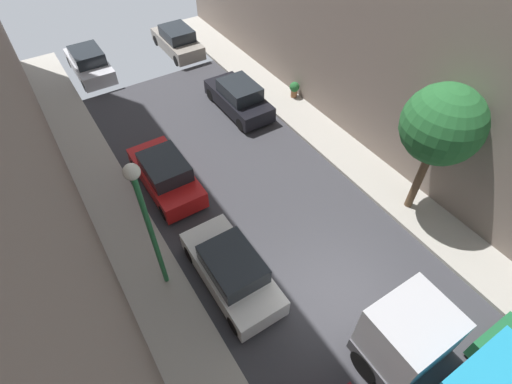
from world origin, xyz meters
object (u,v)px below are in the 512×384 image
parked_car_left_2 (232,270)px  potted_plant_0 (294,88)px  parked_car_right_2 (239,98)px  street_tree_1 (442,125)px  lamp_post (145,213)px  parked_car_right_3 (178,41)px  parked_car_left_4 (89,63)px  parked_car_left_3 (166,174)px

parked_car_left_2 → potted_plant_0: (8.37, 7.82, -0.08)m
parked_car_right_2 → street_tree_1: (2.23, -9.43, 3.37)m
parked_car_left_2 → potted_plant_0: 11.46m
street_tree_1 → lamp_post: bearing=167.7°
parked_car_right_2 → lamp_post: lamp_post is taller
street_tree_1 → potted_plant_0: size_ratio=6.30×
parked_car_right_3 → lamp_post: size_ratio=0.79×
parked_car_left_2 → lamp_post: 3.71m
lamp_post → parked_car_right_3: bearing=63.6°
parked_car_left_2 → parked_car_right_2: (5.40, 8.56, 0.00)m
potted_plant_0 → parked_car_right_2: bearing=166.0°
street_tree_1 → lamp_post: street_tree_1 is taller
parked_car_left_2 → potted_plant_0: bearing=43.0°
parked_car_left_4 → lamp_post: lamp_post is taller
parked_car_left_4 → potted_plant_0: size_ratio=4.96×
parked_car_left_2 → parked_car_right_3: same height
parked_car_left_4 → parked_car_right_2: same height
parked_car_left_4 → street_tree_1: bearing=-65.8°
parked_car_right_2 → street_tree_1: bearing=-76.7°
parked_car_right_3 → parked_car_left_2: bearing=-108.7°
parked_car_left_3 → parked_car_left_4: (0.00, 10.75, 0.00)m
parked_car_right_2 → parked_car_right_3: size_ratio=1.00×
street_tree_1 → potted_plant_0: bearing=85.1°
parked_car_left_3 → parked_car_right_2: 6.26m
potted_plant_0 → parked_car_right_3: bearing=110.1°
parked_car_left_4 → potted_plant_0: 11.80m
parked_car_left_4 → potted_plant_0: (8.37, -8.31, -0.08)m
street_tree_1 → lamp_post: size_ratio=1.00×
street_tree_1 → parked_car_right_2: bearing=103.3°
potted_plant_0 → parked_car_left_4: bearing=135.2°
parked_car_left_2 → parked_car_left_4: (0.00, 16.13, 0.00)m
parked_car_left_4 → parked_car_right_3: (5.40, -0.20, 0.00)m
parked_car_left_3 → lamp_post: bearing=-114.4°
parked_car_left_3 → potted_plant_0: size_ratio=4.96×
parked_car_right_3 → parked_car_right_2: bearing=-90.0°
parked_car_left_3 → lamp_post: size_ratio=0.79×
parked_car_left_4 → lamp_post: 15.34m
parked_car_left_2 → parked_car_right_2: 10.12m
parked_car_left_2 → lamp_post: bearing=147.7°
lamp_post → street_tree_1: bearing=-12.3°
parked_car_left_3 → street_tree_1: (7.63, -6.26, 3.37)m
parked_car_right_3 → street_tree_1: bearing=-82.4°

